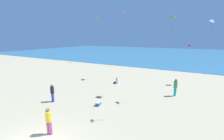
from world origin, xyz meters
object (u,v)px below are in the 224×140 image
kite_white (213,21)px  kite_lime (172,17)px  person_0 (175,86)px  cooler_box (98,104)px  kite_green (97,18)px  kite_red (189,45)px  person_3 (49,119)px  kite_purple (125,12)px  person_6 (52,92)px  person_2 (117,81)px

kite_white → kite_lime: bearing=-114.5°
person_0 → kite_lime: 6.37m
cooler_box → kite_lime: 9.36m
kite_green → kite_red: bearing=9.6°
kite_red → kite_lime: bearing=-92.9°
person_3 → kite_lime: size_ratio=1.13×
kite_purple → person_6: bearing=-101.9°
kite_red → kite_purple: (-7.44, -13.39, 4.54)m
kite_green → kite_white: size_ratio=1.16×
person_0 → person_3: (-5.71, -9.84, -0.02)m
cooler_box → kite_white: 15.71m
person_6 → kite_white: (12.06, 12.59, 6.48)m
person_2 → kite_white: 12.90m
person_2 → kite_lime: 9.52m
kite_purple → kite_green: 15.18m
cooler_box → kite_purple: kite_purple is taller
kite_lime → kite_purple: size_ratio=1.24×
person_6 → kite_purple: kite_purple is taller
person_3 → kite_red: 27.92m
kite_green → kite_white: (21.03, -8.00, -2.33)m
person_0 → kite_lime: kite_lime is taller
person_3 → kite_green: bearing=8.2°
person_0 → person_6: person_0 is taller
cooler_box → person_0: 7.53m
person_3 → kite_purple: size_ratio=1.40×
person_6 → kite_green: bearing=-148.7°
cooler_box → kite_purple: bearing=100.8°
cooler_box → kite_red: (5.71, 22.45, 4.01)m
kite_lime → cooler_box: bearing=-140.7°
person_6 → kite_white: size_ratio=1.02×
kite_white → person_3: bearing=-118.1°
kite_green → person_2: bearing=-48.6°
person_3 → kite_lime: 11.74m
kite_red → kite_green: size_ratio=0.86×
person_0 → kite_lime: bearing=90.7°
person_6 → kite_purple: (2.18, 10.34, 7.78)m
person_6 → kite_red: bearing=165.7°
cooler_box → kite_white: size_ratio=0.40×
cooler_box → person_2: size_ratio=0.77×
cooler_box → kite_red: kite_red is taller
person_0 → kite_purple: 11.17m
kite_purple → kite_green: kite_green is taller
kite_red → kite_green: 19.66m
person_0 → person_3: person_0 is taller
person_3 → kite_lime: kite_lime is taller
person_0 → kite_green: (-18.24, 14.10, 8.75)m
person_0 → person_3: bearing=85.0°
person_2 → person_3: bearing=103.2°
cooler_box → person_6: size_ratio=0.39×
person_0 → kite_red: size_ratio=1.10×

